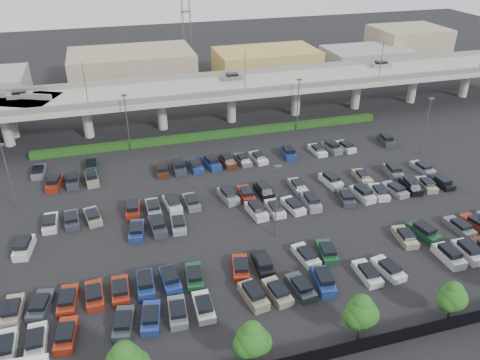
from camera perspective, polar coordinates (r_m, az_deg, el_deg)
name	(u,v)px	position (r m, az deg, el deg)	size (l,w,h in m)	color
ground	(256,204)	(67.89, 1.97, -3.00)	(280.00, 280.00, 0.00)	black
overpass	(205,91)	(93.13, -4.24, 10.80)	(150.00, 13.00, 15.80)	gray
hedge	(216,135)	(89.03, -2.98, 5.54)	(66.00, 1.60, 1.10)	#183F12
fence	(347,349)	(47.63, 12.91, -19.41)	(70.00, 0.10, 2.00)	black
tree_row	(350,315)	(46.91, 13.26, -15.77)	(65.07, 3.66, 5.94)	#332316
parked_cars	(258,215)	(64.44, 2.21, -4.27)	(63.03, 41.59, 1.67)	silver
light_poles	(224,164)	(65.49, -1.92, 2.00)	(66.90, 48.38, 10.30)	#4C4D52
distant_buildings	(229,63)	(124.62, -1.38, 14.04)	(138.00, 24.00, 9.00)	slate
comm_tower	(186,9)	(132.10, -6.64, 19.99)	(2.40, 2.40, 30.00)	#4C4D52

